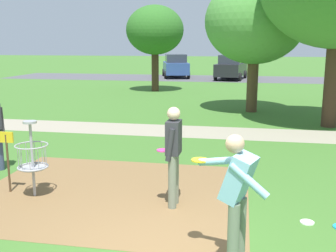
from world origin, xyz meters
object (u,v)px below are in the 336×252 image
Objects in this scene: player_waiting_right at (173,151)px; frisbee_far_right at (174,157)px; frisbee_near_basket at (307,222)px; tree_mid_left at (255,22)px; player_throwing at (237,195)px; parked_car_center_left at (231,67)px; tree_near_right at (155,30)px; parked_car_leftmost at (176,66)px; disc_golf_basket at (29,155)px.

player_waiting_right reaches higher than frisbee_far_right.
frisbee_near_basket is 4.17m from frisbee_far_right.
frisbee_near_basket is 11.00m from tree_mid_left.
player_throwing is 2.17m from player_waiting_right.
frisbee_near_basket is (2.16, -0.30, -0.96)m from player_waiting_right.
parked_car_center_left is at bearing 91.94° from player_throwing.
parked_car_leftmost is at bearing 92.47° from tree_near_right.
parked_car_center_left is at bearing 83.60° from disc_golf_basket.
player_throwing is at bearing -88.06° from parked_car_center_left.
frisbee_far_right is at bearing -75.91° from tree_near_right.
tree_mid_left is 17.10m from parked_car_leftmost.
player_throwing is (3.70, -1.88, 0.23)m from disc_golf_basket.
parked_car_center_left reaches higher than frisbee_near_basket.
player_throwing reaches higher than disc_golf_basket.
parked_car_leftmost reaches higher than player_throwing.
player_throwing is 5.14m from frisbee_far_right.
disc_golf_basket is at bearing -86.36° from parked_car_leftmost.
parked_car_leftmost reaches higher than player_waiting_right.
tree_mid_left is at bearing 74.72° from frisbee_far_right.
player_throwing is 1.00× the size of player_waiting_right.
tree_near_right is at bearing -87.53° from parked_car_leftmost.
player_waiting_right is 24.90m from parked_car_center_left.
player_throwing is 28.38m from parked_car_leftmost.
frisbee_near_basket is 27.08m from parked_car_leftmost.
frisbee_far_right is at bearing 129.46° from frisbee_near_basket.
player_waiting_right is 3.11m from frisbee_far_right.
frisbee_near_basket is (1.08, 1.58, -0.98)m from player_throwing.
parked_car_center_left reaches higher than player_waiting_right.
tree_near_right is at bearing -115.17° from parked_car_center_left.
frisbee_far_right is 14.24m from tree_near_right.
disc_golf_basket is at bearing -126.09° from frisbee_far_right.
frisbee_far_right is at bearing 53.91° from disc_golf_basket.
disc_golf_basket is 6.50× the size of frisbee_near_basket.
player_waiting_right is at bearing -80.43° from frisbee_far_right.
disc_golf_basket is 0.27× the size of tree_mid_left.
frisbee_far_right is 0.04× the size of tree_mid_left.
parked_car_leftmost is 1.02× the size of parked_car_center_left.
tree_mid_left is at bearing 93.79° from frisbee_near_basket.
player_throwing reaches higher than frisbee_far_right.
tree_near_right is (-3.86, 16.33, 2.44)m from player_waiting_right.
tree_mid_left is 1.18× the size of parked_car_center_left.
frisbee_far_right is (-2.65, 3.22, 0.00)m from frisbee_near_basket.
disc_golf_basket is 16.59m from tree_near_right.
parked_car_center_left is (-1.30, 14.80, -2.62)m from tree_mid_left.
parked_car_center_left is (4.03, 8.57, -2.49)m from tree_near_right.
tree_mid_left is (4.09, 10.10, 2.78)m from disc_golf_basket.
disc_golf_basket is 0.81× the size of player_throwing.
player_waiting_right is at bearing -80.66° from parked_car_leftmost.
parked_car_leftmost is at bearing 109.88° from tree_mid_left.
disc_golf_basket is at bearing -112.04° from tree_mid_left.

